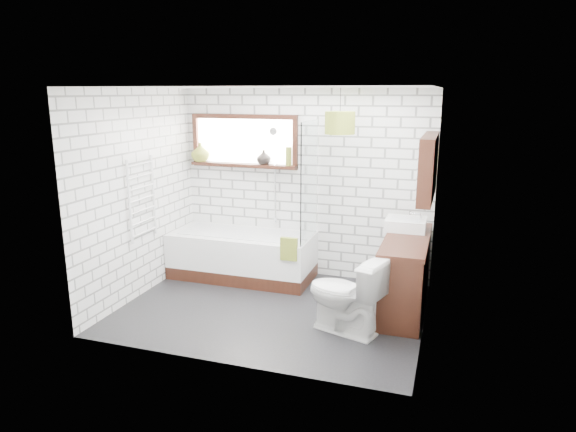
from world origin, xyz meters
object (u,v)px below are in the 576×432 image
(toilet, at_px, (345,294))
(pendant, at_px, (340,123))
(vanity, at_px, (406,274))
(basin, at_px, (406,224))
(bathtub, at_px, (242,255))

(toilet, height_order, pendant, pendant)
(vanity, height_order, basin, basin)
(bathtub, xyz_separation_m, toilet, (1.66, -1.19, 0.11))
(bathtub, xyz_separation_m, vanity, (2.20, -0.40, 0.12))
(bathtub, distance_m, toilet, 2.04)
(vanity, distance_m, pendant, 1.91)
(bathtub, relative_size, toilet, 2.27)
(vanity, distance_m, basin, 0.60)
(basin, distance_m, pendant, 1.43)
(vanity, bearing_deg, pendant, 161.30)
(toilet, distance_m, pendant, 2.03)
(toilet, bearing_deg, bathtub, -108.04)
(toilet, bearing_deg, basin, 174.43)
(bathtub, bearing_deg, toilet, -35.67)
(vanity, xyz_separation_m, pendant, (-0.88, 0.30, 1.67))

